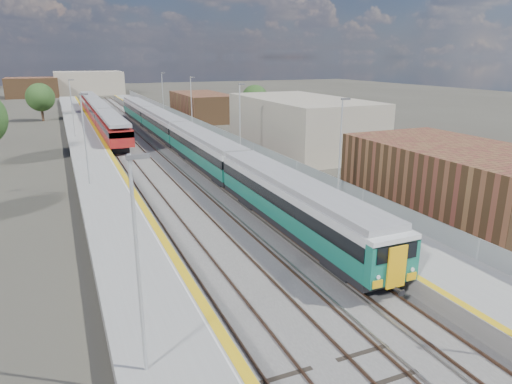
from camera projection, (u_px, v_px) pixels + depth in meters
ground at (167, 151)px, 56.70m from camera, size 320.00×320.00×0.00m
ballast_bed at (146, 149)px, 58.04m from camera, size 10.50×155.00×0.06m
tracks at (148, 146)px, 59.72m from camera, size 8.96×160.00×0.17m
platform_right at (202, 141)px, 60.75m from camera, size 4.70×155.00×8.52m
platform_left at (89, 149)px, 55.31m from camera, size 4.30×155.00×8.52m
buildings at (27, 59)px, 124.78m from camera, size 72.00×185.50×40.00m
green_train at (181, 135)px, 55.58m from camera, size 2.83×78.77×3.11m
red_train at (99, 112)px, 78.62m from camera, size 2.89×58.56×3.65m
tree_c at (40, 97)px, 82.40m from camera, size 5.03×5.03×6.81m
tree_d at (255, 99)px, 81.80m from camera, size 4.84×4.84×6.56m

